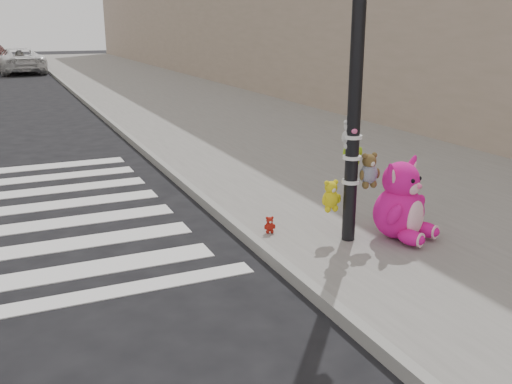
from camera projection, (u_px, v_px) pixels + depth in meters
name	position (u px, v px, depth m)	size (l,w,h in m)	color
ground	(195.00, 378.00, 4.57)	(120.00, 120.00, 0.00)	black
sidewalk_near	(256.00, 127.00, 15.26)	(7.00, 80.00, 0.14)	slate
curb_edge	(127.00, 137.00, 13.92)	(0.12, 80.00, 0.15)	gray
signal_pole	(355.00, 111.00, 6.69)	(0.71, 0.50, 4.00)	black
pink_bunny	(401.00, 206.00, 7.05)	(0.87, 0.94, 1.04)	#E4138C
red_teddy	(270.00, 225.00, 7.31)	(0.15, 0.11, 0.22)	#9F190F
car_white_near	(19.00, 61.00, 32.38)	(2.36, 5.13, 1.42)	white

